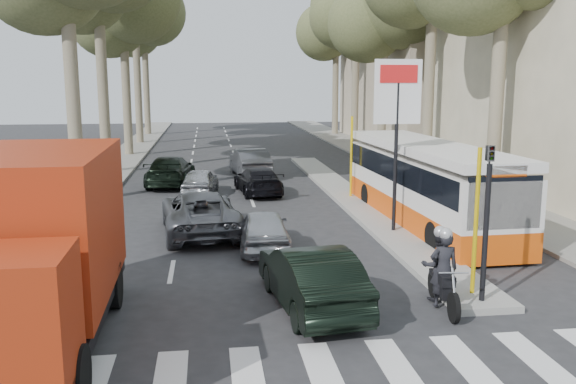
# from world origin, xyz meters

# --- Properties ---
(ground) EXTENTS (120.00, 120.00, 0.00)m
(ground) POSITION_xyz_m (0.00, 0.00, 0.00)
(ground) COLOR #28282B
(ground) RESTS_ON ground
(sidewalk_right) EXTENTS (3.20, 70.00, 0.12)m
(sidewalk_right) POSITION_xyz_m (8.60, 25.00, 0.06)
(sidewalk_right) COLOR gray
(sidewalk_right) RESTS_ON ground
(median_left) EXTENTS (2.40, 64.00, 0.12)m
(median_left) POSITION_xyz_m (-8.00, 28.00, 0.06)
(median_left) COLOR gray
(median_left) RESTS_ON ground
(traffic_island) EXTENTS (1.50, 26.00, 0.16)m
(traffic_island) POSITION_xyz_m (3.25, 11.00, 0.08)
(traffic_island) COLOR gray
(traffic_island) RESTS_ON ground
(building_far) EXTENTS (11.00, 20.00, 16.00)m
(building_far) POSITION_xyz_m (15.50, 34.00, 8.00)
(building_far) COLOR #B7A88E
(building_far) RESTS_ON ground
(billboard) EXTENTS (1.50, 12.10, 5.60)m
(billboard) POSITION_xyz_m (3.25, 5.00, 3.70)
(billboard) COLOR yellow
(billboard) RESTS_ON ground
(traffic_light_island) EXTENTS (0.16, 0.41, 3.60)m
(traffic_light_island) POSITION_xyz_m (3.25, -1.50, 2.49)
(traffic_light_island) COLOR black
(traffic_light_island) RESTS_ON ground
(tree_l_c) EXTENTS (7.40, 7.20, 13.71)m
(tree_l_c) POSITION_xyz_m (-7.77, 28.11, 10.04)
(tree_l_c) COLOR #6B604C
(tree_l_c) RESTS_ON ground
(tree_l_e) EXTENTS (7.40, 7.20, 14.49)m
(tree_l_e) POSITION_xyz_m (-7.97, 44.11, 10.73)
(tree_l_e) COLOR #6B604C
(tree_l_e) RESTS_ON ground
(tree_r_c) EXTENTS (7.40, 7.20, 13.32)m
(tree_r_c) POSITION_xyz_m (9.03, 26.11, 9.69)
(tree_r_c) COLOR #6B604C
(tree_r_c) RESTS_ON ground
(tree_r_d) EXTENTS (7.40, 7.20, 14.88)m
(tree_r_d) POSITION_xyz_m (9.13, 34.11, 11.07)
(tree_r_d) COLOR #6B604C
(tree_r_d) RESTS_ON ground
(tree_r_e) EXTENTS (7.40, 7.20, 14.10)m
(tree_r_e) POSITION_xyz_m (9.23, 42.11, 10.38)
(tree_r_e) COLOR #6B604C
(tree_r_e) RESTS_ON ground
(silver_hatchback) EXTENTS (1.54, 3.64, 1.23)m
(silver_hatchback) POSITION_xyz_m (-1.10, 3.79, 0.61)
(silver_hatchback) COLOR #A9ACB2
(silver_hatchback) RESTS_ON ground
(dark_hatchback) EXTENTS (2.00, 4.40, 1.40)m
(dark_hatchback) POSITION_xyz_m (-0.50, -1.00, 0.70)
(dark_hatchback) COLOR black
(dark_hatchback) RESTS_ON ground
(queue_car_a) EXTENTS (2.82, 5.26, 1.41)m
(queue_car_a) POSITION_xyz_m (-2.98, 6.00, 0.70)
(queue_car_a) COLOR #53555B
(queue_car_a) RESTS_ON ground
(queue_car_b) EXTENTS (2.12, 4.28, 1.19)m
(queue_car_b) POSITION_xyz_m (-0.50, 12.93, 0.60)
(queue_car_b) COLOR black
(queue_car_b) RESTS_ON ground
(queue_car_c) EXTENTS (1.80, 3.60, 1.18)m
(queue_car_c) POSITION_xyz_m (-3.05, 13.00, 0.59)
(queue_car_c) COLOR #ABAFB4
(queue_car_c) RESTS_ON ground
(queue_car_d) EXTENTS (2.04, 4.61, 1.47)m
(queue_car_d) POSITION_xyz_m (-0.50, 18.00, 0.73)
(queue_car_d) COLOR #46484D
(queue_car_d) RESTS_ON ground
(queue_car_e) EXTENTS (2.38, 4.97, 1.40)m
(queue_car_e) POSITION_xyz_m (-4.48, 15.70, 0.70)
(queue_car_e) COLOR black
(queue_car_e) RESTS_ON ground
(red_truck) EXTENTS (2.71, 6.85, 3.63)m
(red_truck) POSITION_xyz_m (-5.94, -2.27, 1.92)
(red_truck) COLOR black
(red_truck) RESTS_ON ground
(city_bus) EXTENTS (2.75, 10.93, 2.86)m
(city_bus) POSITION_xyz_m (4.80, 6.48, 1.51)
(city_bus) COLOR #E14F0C
(city_bus) RESTS_ON ground
(motorcycle) EXTENTS (0.82, 2.16, 1.84)m
(motorcycle) POSITION_xyz_m (2.37, -1.27, 0.84)
(motorcycle) COLOR black
(motorcycle) RESTS_ON ground
(pedestrian_near) EXTENTS (0.89, 1.21, 1.86)m
(pedestrian_near) POSITION_xyz_m (7.62, 6.58, 1.05)
(pedestrian_near) COLOR #362D44
(pedestrian_near) RESTS_ON sidewalk_right
(pedestrian_far) EXTENTS (1.27, 0.90, 1.80)m
(pedestrian_far) POSITION_xyz_m (9.39, 9.00, 1.02)
(pedestrian_far) COLOR #655C4B
(pedestrian_far) RESTS_ON sidewalk_right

